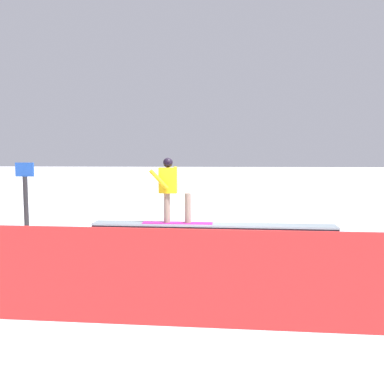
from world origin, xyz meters
name	(u,v)px	position (x,y,z in m)	size (l,w,h in m)	color
ground_plane	(212,254)	(0.00, 0.00, 0.00)	(120.00, 120.00, 0.00)	white
grind_box	(212,241)	(0.00, 0.00, 0.32)	(5.46, 0.67, 0.70)	black
snowboarder	(171,188)	(0.94, -0.03, 1.50)	(1.59, 0.42, 1.48)	#BA1E93
safety_fence	(208,279)	(0.00, 3.86, 0.65)	(11.42, 0.06, 1.30)	red
trail_marker	(26,207)	(4.01, 0.56, 1.11)	(0.40, 0.10, 2.08)	#262628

